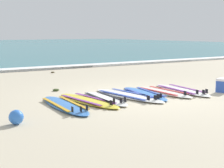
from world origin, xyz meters
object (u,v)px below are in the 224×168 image
object	(u,v)px
surfboard_4	(144,93)
surfboard_5	(163,92)
surfboard_1	(88,101)
surfboard_2	(105,98)
beach_ball	(16,117)
surfboard_0	(65,105)
cooler_box	(224,85)
surfboard_6	(182,90)
surfboard_3	(128,95)

from	to	relation	value
surfboard_4	surfboard_5	world-z (taller)	same
surfboard_1	surfboard_2	size ratio (longest dim) A/B	1.10
surfboard_5	beach_ball	distance (m)	4.44
surfboard_5	beach_ball	bearing A→B (deg)	-166.25
surfboard_0	cooler_box	distance (m)	4.61
surfboard_2	surfboard_6	bearing A→B (deg)	-2.20
cooler_box	surfboard_6	bearing A→B (deg)	145.36
surfboard_4	surfboard_5	size ratio (longest dim) A/B	1.06
beach_ball	surfboard_1	bearing A→B (deg)	28.18
surfboard_6	surfboard_5	bearing A→B (deg)	175.16
surfboard_5	cooler_box	size ratio (longest dim) A/B	3.96
surfboard_3	beach_ball	size ratio (longest dim) A/B	9.46
surfboard_1	surfboard_6	xyz separation A→B (m)	(2.94, -0.08, 0.00)
surfboard_2	beach_ball	distance (m)	2.73
surfboard_3	surfboard_4	world-z (taller)	same
surfboard_4	surfboard_2	bearing A→B (deg)	-178.32
surfboard_0	surfboard_5	size ratio (longest dim) A/B	1.10
surfboard_3	surfboard_4	bearing A→B (deg)	0.20
surfboard_4	surfboard_0	bearing A→B (deg)	-174.51
surfboard_0	surfboard_6	size ratio (longest dim) A/B	1.00
surfboard_0	surfboard_5	bearing A→B (deg)	2.96
surfboard_6	beach_ball	xyz separation A→B (m)	(-4.95, -1.00, 0.10)
surfboard_0	surfboard_4	size ratio (longest dim) A/B	1.04
surfboard_3	surfboard_5	xyz separation A→B (m)	(1.11, -0.07, -0.00)
surfboard_1	surfboard_2	bearing A→B (deg)	1.94
surfboard_5	surfboard_0	bearing A→B (deg)	-177.04
surfboard_1	surfboard_3	distance (m)	1.19
cooler_box	surfboard_0	bearing A→B (deg)	172.99
surfboard_5	surfboard_6	world-z (taller)	same
surfboard_4	surfboard_5	bearing A→B (deg)	-7.51
surfboard_2	surfboard_3	xyz separation A→B (m)	(0.71, 0.03, -0.00)
surfboard_3	beach_ball	xyz separation A→B (m)	(-3.20, -1.13, 0.10)
surfboard_0	surfboard_1	xyz separation A→B (m)	(0.68, 0.18, -0.00)
surfboard_4	cooler_box	bearing A→B (deg)	-20.00
surfboard_6	beach_ball	world-z (taller)	beach_ball
surfboard_0	surfboard_2	distance (m)	1.17
surfboard_2	surfboard_5	world-z (taller)	same
surfboard_6	cooler_box	xyz separation A→B (m)	(0.96, -0.66, 0.16)
surfboard_1	surfboard_5	xyz separation A→B (m)	(2.30, -0.02, 0.00)
surfboard_2	cooler_box	size ratio (longest dim) A/B	3.91
surfboard_3	cooler_box	size ratio (longest dim) A/B	4.69
surfboard_0	surfboard_1	bearing A→B (deg)	14.71
surfboard_0	surfboard_1	distance (m)	0.70
surfboard_0	cooler_box	size ratio (longest dim) A/B	4.34
surfboard_1	surfboard_4	distance (m)	1.72
surfboard_2	surfboard_5	xyz separation A→B (m)	(1.81, -0.04, -0.00)
surfboard_3	cooler_box	bearing A→B (deg)	-16.30
surfboard_2	beach_ball	bearing A→B (deg)	-156.32
surfboard_6	surfboard_3	bearing A→B (deg)	175.78
surfboard_3	surfboard_5	world-z (taller)	same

